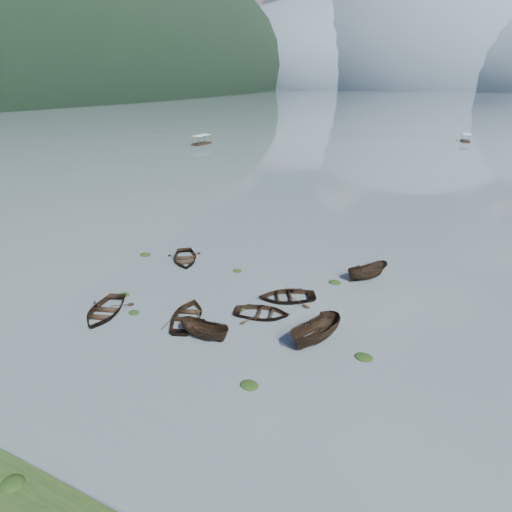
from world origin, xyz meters
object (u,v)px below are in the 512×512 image
at_px(rowboat_3, 188,319).
at_px(pontoon_left, 202,144).
at_px(rowboat_0, 105,314).
at_px(pontoon_centre, 465,142).

relative_size(rowboat_3, pontoon_left, 0.75).
height_order(rowboat_0, rowboat_3, rowboat_0).
height_order(rowboat_0, pontoon_left, pontoon_left).
distance_m(pontoon_left, pontoon_centre, 77.76).
relative_size(pontoon_left, pontoon_centre, 1.16).
height_order(rowboat_3, pontoon_centre, pontoon_centre).
distance_m(rowboat_0, pontoon_centre, 120.49).
xyz_separation_m(rowboat_0, pontoon_centre, (27.18, 117.38, 0.00)).
xyz_separation_m(rowboat_0, rowboat_3, (6.41, 2.12, 0.00)).
bearing_deg(pontoon_left, pontoon_centre, 33.39).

